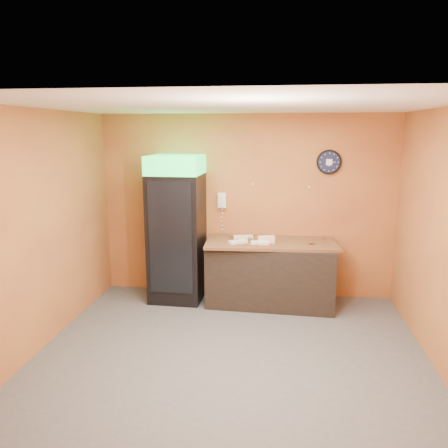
# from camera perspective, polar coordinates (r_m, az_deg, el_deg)

# --- Properties ---
(floor) EXTENTS (4.50, 4.50, 0.00)m
(floor) POSITION_cam_1_polar(r_m,az_deg,el_deg) (5.31, 0.95, -16.54)
(floor) COLOR #47474C
(floor) RESTS_ON ground
(back_wall) EXTENTS (4.50, 0.02, 2.80)m
(back_wall) POSITION_cam_1_polar(r_m,az_deg,el_deg) (6.75, 2.89, 2.31)
(back_wall) COLOR #B97434
(back_wall) RESTS_ON floor
(left_wall) EXTENTS (0.02, 4.00, 2.80)m
(left_wall) POSITION_cam_1_polar(r_m,az_deg,el_deg) (5.52, -22.91, -0.86)
(left_wall) COLOR #B97434
(left_wall) RESTS_ON floor
(right_wall) EXTENTS (0.02, 4.00, 2.80)m
(right_wall) POSITION_cam_1_polar(r_m,az_deg,el_deg) (5.08, 27.14, -2.30)
(right_wall) COLOR #B97434
(right_wall) RESTS_ON floor
(ceiling) EXTENTS (4.50, 4.00, 0.02)m
(ceiling) POSITION_cam_1_polar(r_m,az_deg,el_deg) (4.67, 1.07, 15.21)
(ceiling) COLOR white
(ceiling) RESTS_ON back_wall
(beverage_cooler) EXTENTS (0.78, 0.80, 2.19)m
(beverage_cooler) POSITION_cam_1_polar(r_m,az_deg,el_deg) (6.59, -6.22, -0.91)
(beverage_cooler) COLOR black
(beverage_cooler) RESTS_ON floor
(prep_counter) EXTENTS (1.87, 0.89, 0.92)m
(prep_counter) POSITION_cam_1_polar(r_m,az_deg,el_deg) (6.57, 6.10, -6.50)
(prep_counter) COLOR black
(prep_counter) RESTS_ON floor
(wall_clock) EXTENTS (0.36, 0.06, 0.36)m
(wall_clock) POSITION_cam_1_polar(r_m,az_deg,el_deg) (6.66, 13.55, 7.88)
(wall_clock) COLOR black
(wall_clock) RESTS_ON back_wall
(wall_phone) EXTENTS (0.13, 0.11, 0.23)m
(wall_phone) POSITION_cam_1_polar(r_m,az_deg,el_deg) (6.72, -0.27, 3.10)
(wall_phone) COLOR white
(wall_phone) RESTS_ON back_wall
(butcher_paper) EXTENTS (1.95, 0.95, 0.04)m
(butcher_paper) POSITION_cam_1_polar(r_m,az_deg,el_deg) (6.43, 6.20, -2.44)
(butcher_paper) COLOR brown
(butcher_paper) RESTS_ON prep_counter
(sub_roll_stack) EXTENTS (0.26, 0.15, 0.10)m
(sub_roll_stack) POSITION_cam_1_polar(r_m,az_deg,el_deg) (6.32, 5.54, -2.03)
(sub_roll_stack) COLOR beige
(sub_roll_stack) RESTS_ON butcher_paper
(wrapped_sandwich_left) EXTENTS (0.29, 0.23, 0.04)m
(wrapped_sandwich_left) POSITION_cam_1_polar(r_m,az_deg,el_deg) (6.29, 1.85, -2.34)
(wrapped_sandwich_left) COLOR silver
(wrapped_sandwich_left) RESTS_ON butcher_paper
(wrapped_sandwich_mid) EXTENTS (0.26, 0.10, 0.04)m
(wrapped_sandwich_mid) POSITION_cam_1_polar(r_m,az_deg,el_deg) (6.26, 4.74, -2.45)
(wrapped_sandwich_mid) COLOR silver
(wrapped_sandwich_mid) RESTS_ON butcher_paper
(wrapped_sandwich_right) EXTENTS (0.30, 0.16, 0.04)m
(wrapped_sandwich_right) POSITION_cam_1_polar(r_m,az_deg,el_deg) (6.57, 2.52, -1.71)
(wrapped_sandwich_right) COLOR silver
(wrapped_sandwich_right) RESTS_ON butcher_paper
(kitchen_tool) EXTENTS (0.06, 0.06, 0.06)m
(kitchen_tool) POSITION_cam_1_polar(r_m,az_deg,el_deg) (6.40, 3.38, -2.01)
(kitchen_tool) COLOR silver
(kitchen_tool) RESTS_ON butcher_paper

